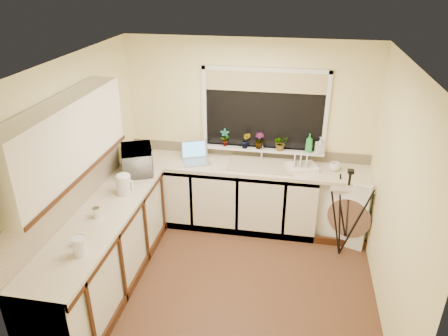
% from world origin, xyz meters
% --- Properties ---
extents(floor, '(3.20, 3.20, 0.00)m').
position_xyz_m(floor, '(0.00, 0.00, 0.00)').
color(floor, '#563322').
rests_on(floor, ground).
extents(ceiling, '(3.20, 3.20, 0.00)m').
position_xyz_m(ceiling, '(0.00, 0.00, 2.45)').
color(ceiling, white).
rests_on(ceiling, ground).
extents(wall_back, '(3.20, 0.00, 3.20)m').
position_xyz_m(wall_back, '(0.00, 1.50, 1.23)').
color(wall_back, '#FAEDA7').
rests_on(wall_back, ground).
extents(wall_front, '(3.20, 0.00, 3.20)m').
position_xyz_m(wall_front, '(0.00, -1.50, 1.23)').
color(wall_front, '#FAEDA7').
rests_on(wall_front, ground).
extents(wall_left, '(0.00, 3.00, 3.00)m').
position_xyz_m(wall_left, '(-1.60, 0.00, 1.23)').
color(wall_left, '#FAEDA7').
rests_on(wall_left, ground).
extents(wall_right, '(0.00, 3.00, 3.00)m').
position_xyz_m(wall_right, '(1.60, 0.00, 1.23)').
color(wall_right, '#FAEDA7').
rests_on(wall_right, ground).
extents(base_cabinet_back, '(2.55, 0.60, 0.86)m').
position_xyz_m(base_cabinet_back, '(-0.33, 1.20, 0.43)').
color(base_cabinet_back, silver).
rests_on(base_cabinet_back, floor).
extents(base_cabinet_left, '(0.54, 2.40, 0.86)m').
position_xyz_m(base_cabinet_left, '(-1.30, -0.30, 0.43)').
color(base_cabinet_left, silver).
rests_on(base_cabinet_left, floor).
extents(worktop_back, '(3.20, 0.60, 0.04)m').
position_xyz_m(worktop_back, '(0.00, 1.20, 0.88)').
color(worktop_back, beige).
rests_on(worktop_back, base_cabinet_back).
extents(worktop_left, '(0.60, 2.40, 0.04)m').
position_xyz_m(worktop_left, '(-1.30, -0.30, 0.88)').
color(worktop_left, beige).
rests_on(worktop_left, base_cabinet_left).
extents(upper_cabinet, '(0.28, 1.90, 0.70)m').
position_xyz_m(upper_cabinet, '(-1.44, -0.45, 1.80)').
color(upper_cabinet, silver).
rests_on(upper_cabinet, wall_left).
extents(splashback_left, '(0.02, 2.40, 0.45)m').
position_xyz_m(splashback_left, '(-1.59, -0.30, 1.12)').
color(splashback_left, beige).
rests_on(splashback_left, wall_left).
extents(splashback_back, '(3.20, 0.02, 0.14)m').
position_xyz_m(splashback_back, '(0.00, 1.49, 0.97)').
color(splashback_back, beige).
rests_on(splashback_back, wall_back).
extents(window_glass, '(1.50, 0.02, 1.00)m').
position_xyz_m(window_glass, '(0.20, 1.49, 1.55)').
color(window_glass, black).
rests_on(window_glass, wall_back).
extents(window_blind, '(1.50, 0.02, 0.25)m').
position_xyz_m(window_blind, '(0.20, 1.46, 1.92)').
color(window_blind, tan).
rests_on(window_blind, wall_back).
extents(windowsill, '(1.60, 0.14, 0.03)m').
position_xyz_m(windowsill, '(0.20, 1.43, 1.04)').
color(windowsill, white).
rests_on(windowsill, wall_back).
extents(sink, '(0.82, 0.46, 0.03)m').
position_xyz_m(sink, '(0.20, 1.20, 0.91)').
color(sink, tan).
rests_on(sink, worktop_back).
extents(faucet, '(0.03, 0.03, 0.24)m').
position_xyz_m(faucet, '(0.20, 1.38, 1.02)').
color(faucet, silver).
rests_on(faucet, worktop_back).
extents(washing_machine, '(0.80, 0.79, 0.90)m').
position_xyz_m(washing_machine, '(1.34, 1.22, 0.45)').
color(washing_machine, white).
rests_on(washing_machine, floor).
extents(laptop, '(0.43, 0.40, 0.25)m').
position_xyz_m(laptop, '(-0.65, 1.21, 0.97)').
color(laptop, '#96979E').
rests_on(laptop, worktop_back).
extents(kettle, '(0.17, 0.17, 0.22)m').
position_xyz_m(kettle, '(-1.23, 0.21, 1.01)').
color(kettle, silver).
rests_on(kettle, worktop_left).
extents(dish_rack, '(0.44, 0.39, 0.06)m').
position_xyz_m(dish_rack, '(0.72, 1.19, 0.93)').
color(dish_rack, white).
rests_on(dish_rack, worktop_back).
extents(tripod, '(0.69, 0.69, 1.15)m').
position_xyz_m(tripod, '(1.26, 0.75, 0.58)').
color(tripod, black).
rests_on(tripod, floor).
extents(glass_jug, '(0.12, 0.12, 0.17)m').
position_xyz_m(glass_jug, '(-1.19, -0.91, 0.98)').
color(glass_jug, silver).
rests_on(glass_jug, worktop_left).
extents(steel_jar, '(0.08, 0.08, 0.11)m').
position_xyz_m(steel_jar, '(-1.32, -0.31, 0.95)').
color(steel_jar, silver).
rests_on(steel_jar, worktop_left).
extents(microwave, '(0.55, 0.64, 0.30)m').
position_xyz_m(microwave, '(-1.29, 0.80, 1.05)').
color(microwave, silver).
rests_on(microwave, worktop_left).
extents(plant_a, '(0.14, 0.12, 0.23)m').
position_xyz_m(plant_a, '(-0.30, 1.43, 1.17)').
color(plant_a, '#999999').
rests_on(plant_a, windowsill).
extents(plant_b, '(0.13, 0.11, 0.22)m').
position_xyz_m(plant_b, '(-0.02, 1.40, 1.16)').
color(plant_b, '#999999').
rests_on(plant_b, windowsill).
extents(plant_c, '(0.13, 0.13, 0.21)m').
position_xyz_m(plant_c, '(0.16, 1.43, 1.16)').
color(plant_c, '#999999').
rests_on(plant_c, windowsill).
extents(plant_d, '(0.23, 0.22, 0.20)m').
position_xyz_m(plant_d, '(0.44, 1.41, 1.15)').
color(plant_d, '#999999').
rests_on(plant_d, windowsill).
extents(soap_bottle_green, '(0.10, 0.10, 0.24)m').
position_xyz_m(soap_bottle_green, '(0.80, 1.42, 1.17)').
color(soap_bottle_green, green).
rests_on(soap_bottle_green, windowsill).
extents(soap_bottle_clear, '(0.13, 0.13, 0.21)m').
position_xyz_m(soap_bottle_clear, '(0.94, 1.40, 1.16)').
color(soap_bottle_clear, '#999999').
rests_on(soap_bottle_clear, windowsill).
extents(cup_back, '(0.14, 0.14, 0.11)m').
position_xyz_m(cup_back, '(1.13, 1.24, 0.95)').
color(cup_back, white).
rests_on(cup_back, worktop_back).
extents(cup_left, '(0.10, 0.10, 0.08)m').
position_xyz_m(cup_left, '(-1.26, -0.76, 0.94)').
color(cup_left, beige).
rests_on(cup_left, worktop_left).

